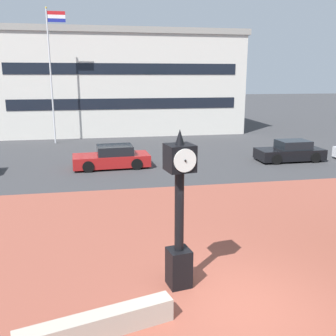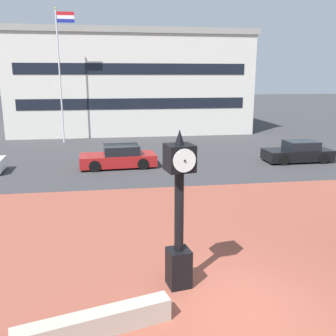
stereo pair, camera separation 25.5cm
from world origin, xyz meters
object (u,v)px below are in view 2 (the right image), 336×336
car_street_near (298,152)px  civic_building (129,82)px  flagpole_primary (61,69)px  car_street_far (119,157)px  street_clock (179,214)px

car_street_near → civic_building: civic_building is taller
car_street_near → flagpole_primary: (-14.96, 9.23, 5.08)m
car_street_near → flagpole_primary: flagpole_primary is taller
civic_building → car_street_far: bearing=-95.2°
street_clock → car_street_far: (-1.15, 13.07, -1.32)m
car_street_near → car_street_far: size_ratio=0.93×
flagpole_primary → civic_building: flagpole_primary is taller
street_clock → car_street_far: 13.19m
car_street_far → civic_building: civic_building is taller
car_street_near → flagpole_primary: 18.29m
street_clock → civic_building: civic_building is taller
car_street_near → civic_building: 20.66m
street_clock → car_street_near: (9.80, 12.89, -1.32)m
car_street_far → flagpole_primary: (-4.00, 9.05, 5.08)m
car_street_near → car_street_far: same height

